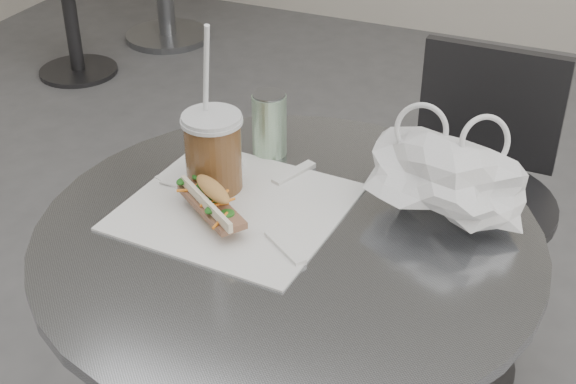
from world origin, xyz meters
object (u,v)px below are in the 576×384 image
at_px(drink_can, 269,124).
at_px(cafe_table, 288,365).
at_px(iced_coffee, 213,151).
at_px(sunglasses, 443,190).
at_px(banh_mi, 212,203).
at_px(bg_chair, 65,5).
at_px(chair_far, 460,243).

bearing_deg(drink_can, cafe_table, -58.50).
bearing_deg(iced_coffee, cafe_table, -21.61).
bearing_deg(cafe_table, sunglasses, 43.16).
xyz_separation_m(banh_mi, sunglasses, (0.30, 0.20, -0.01)).
xyz_separation_m(cafe_table, bg_chair, (-1.74, 1.66, -0.15)).
bearing_deg(bg_chair, drink_can, -57.64).
distance_m(banh_mi, drink_can, 0.23).
height_order(sunglasses, drink_can, drink_can).
relative_size(bg_chair, iced_coffee, 2.52).
relative_size(banh_mi, drink_can, 1.66).
distance_m(bg_chair, banh_mi, 2.38).
bearing_deg(iced_coffee, banh_mi, -63.63).
bearing_deg(sunglasses, banh_mi, -170.55).
xyz_separation_m(iced_coffee, sunglasses, (0.34, 0.12, -0.05)).
bearing_deg(chair_far, iced_coffee, 62.35).
distance_m(iced_coffee, sunglasses, 0.37).
xyz_separation_m(chair_far, bg_chair, (-1.89, 1.03, -0.03)).
relative_size(chair_far, bg_chair, 1.08).
xyz_separation_m(chair_far, drink_can, (-0.28, -0.43, 0.45)).
height_order(bg_chair, drink_can, drink_can).
distance_m(chair_far, drink_can, 0.68).
bearing_deg(drink_can, sunglasses, -4.71).
bearing_deg(cafe_table, iced_coffee, 158.39).
distance_m(cafe_table, bg_chair, 2.41).
height_order(iced_coffee, sunglasses, iced_coffee).
bearing_deg(chair_far, drink_can, 57.90).
xyz_separation_m(banh_mi, iced_coffee, (-0.04, 0.08, 0.04)).
relative_size(banh_mi, iced_coffee, 0.66).
bearing_deg(cafe_table, drink_can, 121.50).
xyz_separation_m(iced_coffee, drink_can, (0.03, 0.14, -0.01)).
relative_size(cafe_table, sunglasses, 7.67).
height_order(cafe_table, bg_chair, cafe_table).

